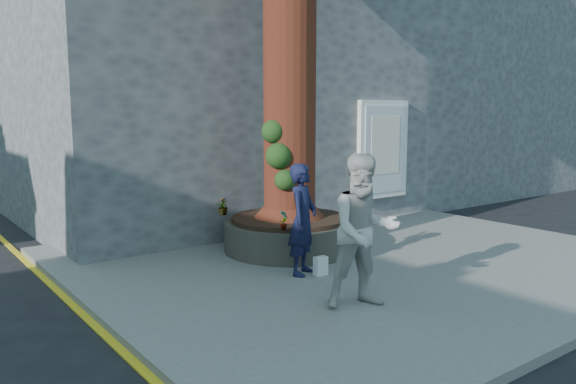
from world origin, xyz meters
TOP-DOWN VIEW (x-y plane):
  - ground at (0.00, 0.00)m, footprint 120.00×120.00m
  - pavement at (1.50, 1.00)m, footprint 9.00×8.00m
  - yellow_line at (-3.05, 1.00)m, footprint 0.10×30.00m
  - stone_shop at (2.50, 7.20)m, footprint 10.30×8.30m
  - neighbour_shop at (10.50, 7.20)m, footprint 6.00×8.00m
  - planter at (0.80, 2.00)m, footprint 2.30×2.30m
  - man at (0.06, 0.69)m, footprint 0.73×0.66m
  - woman at (-0.20, -0.87)m, footprint 1.14×1.02m
  - shopping_bag at (0.24, 0.49)m, footprint 0.21×0.13m
  - plant_a at (0.04, 1.15)m, footprint 0.20×0.18m
  - plant_b at (1.65, 1.15)m, footprint 0.27×0.27m
  - plant_c at (-0.05, 2.85)m, footprint 0.25×0.25m
  - plant_d at (-0.05, 2.85)m, footprint 0.33×0.33m

SIDE VIEW (x-z plane):
  - ground at x=0.00m, z-range 0.00..0.00m
  - yellow_line at x=-3.05m, z-range 0.00..0.01m
  - pavement at x=1.50m, z-range 0.00..0.12m
  - shopping_bag at x=0.24m, z-range 0.12..0.40m
  - planter at x=0.80m, z-range 0.11..0.71m
  - plant_d at x=-0.05m, z-range 0.72..1.00m
  - plant_c at x=-0.05m, z-range 0.72..1.03m
  - plant_a at x=0.04m, z-range 0.72..1.04m
  - plant_b at x=1.65m, z-range 0.72..1.08m
  - man at x=0.06m, z-range 0.12..1.79m
  - woman at x=-0.20m, z-range 0.12..2.05m
  - neighbour_shop at x=10.50m, z-range 0.00..6.00m
  - stone_shop at x=2.50m, z-range 0.01..6.31m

